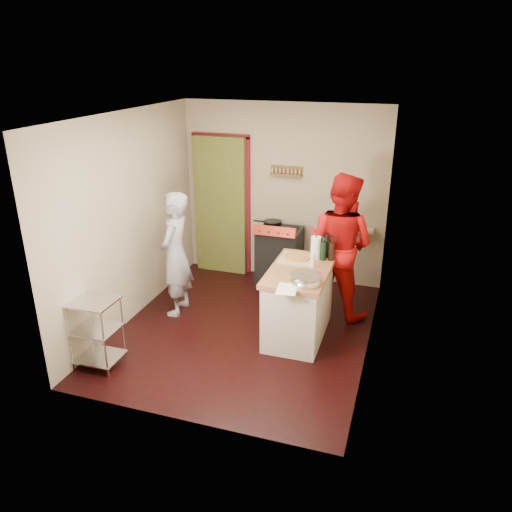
{
  "coord_description": "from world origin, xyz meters",
  "views": [
    {
      "loc": [
        1.8,
        -5.12,
        3.19
      ],
      "look_at": [
        0.15,
        0.0,
        1.01
      ],
      "focal_mm": 35.0,
      "sensor_mm": 36.0,
      "label": 1
    }
  ],
  "objects_px": {
    "wire_shelving": "(96,330)",
    "person_stripe": "(175,254)",
    "island": "(299,300)",
    "person_red": "(340,245)",
    "stove": "(279,256)"
  },
  "relations": [
    {
      "from": "stove",
      "to": "person_stripe",
      "type": "distance_m",
      "value": 1.66
    },
    {
      "from": "island",
      "to": "person_red",
      "type": "distance_m",
      "value": 0.96
    },
    {
      "from": "person_stripe",
      "to": "island",
      "type": "bearing_deg",
      "value": 82.3
    },
    {
      "from": "wire_shelving",
      "to": "island",
      "type": "xyz_separation_m",
      "value": [
        1.94,
        1.3,
        0.03
      ]
    },
    {
      "from": "stove",
      "to": "person_red",
      "type": "relative_size",
      "value": 0.54
    },
    {
      "from": "person_stripe",
      "to": "wire_shelving",
      "type": "bearing_deg",
      "value": -15.91
    },
    {
      "from": "island",
      "to": "wire_shelving",
      "type": "bearing_deg",
      "value": -146.13
    },
    {
      "from": "person_red",
      "to": "stove",
      "type": "bearing_deg",
      "value": -8.77
    },
    {
      "from": "wire_shelving",
      "to": "stove",
      "type": "bearing_deg",
      "value": 63.15
    },
    {
      "from": "wire_shelving",
      "to": "island",
      "type": "height_order",
      "value": "island"
    },
    {
      "from": "wire_shelving",
      "to": "person_stripe",
      "type": "height_order",
      "value": "person_stripe"
    },
    {
      "from": "wire_shelving",
      "to": "person_red",
      "type": "bearing_deg",
      "value": 42.1
    },
    {
      "from": "stove",
      "to": "wire_shelving",
      "type": "height_order",
      "value": "stove"
    },
    {
      "from": "stove",
      "to": "island",
      "type": "distance_m",
      "value": 1.46
    },
    {
      "from": "wire_shelving",
      "to": "person_stripe",
      "type": "relative_size",
      "value": 0.49
    }
  ]
}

